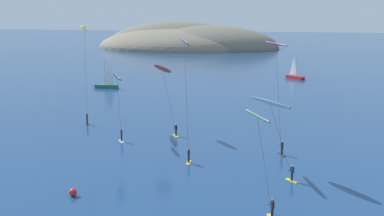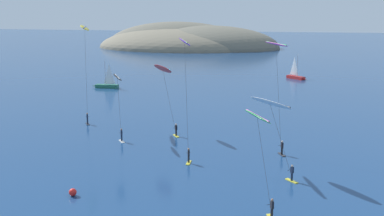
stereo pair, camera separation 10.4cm
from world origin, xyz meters
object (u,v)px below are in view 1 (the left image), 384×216
at_px(kitesurfer_green, 259,125).
at_px(kitesurfer_magenta, 276,52).
at_px(kitesurfer_purple, 185,50).
at_px(sailboat_near, 105,85).
at_px(kitesurfer_red, 163,73).
at_px(sailboat_far, 296,76).
at_px(marker_buoy, 73,192).
at_px(kitesurfer_yellow, 85,35).
at_px(kitesurfer_white, 271,107).
at_px(kitesurfer_black, 118,83).

relative_size(kitesurfer_green, kitesurfer_magenta, 0.63).
bearing_deg(kitesurfer_purple, kitesurfer_green, -55.09).
xyz_separation_m(sailboat_near, kitesurfer_red, (21.04, -31.99, 7.31)).
distance_m(sailboat_far, kitesurfer_magenta, 59.56).
bearing_deg(sailboat_near, kitesurfer_red, -56.67).
height_order(kitesurfer_green, marker_buoy, kitesurfer_green).
height_order(kitesurfer_purple, kitesurfer_yellow, kitesurfer_yellow).
relative_size(kitesurfer_magenta, kitesurfer_yellow, 0.90).
distance_m(sailboat_far, kitesurfer_white, 67.08).
xyz_separation_m(kitesurfer_green, kitesurfer_magenta, (0.89, 16.98, 4.58)).
bearing_deg(kitesurfer_black, marker_buoy, -82.39).
xyz_separation_m(kitesurfer_black, kitesurfer_purple, (9.95, -5.18, 4.90)).
bearing_deg(kitesurfer_green, marker_buoy, -174.63).
xyz_separation_m(kitesurfer_red, kitesurfer_purple, (5.04, -9.75, 4.10)).
height_order(sailboat_near, kitesurfer_yellow, kitesurfer_yellow).
xyz_separation_m(sailboat_near, kitesurfer_black, (16.14, -36.56, 6.51)).
height_order(sailboat_far, kitesurfer_purple, kitesurfer_purple).
bearing_deg(kitesurfer_purple, kitesurfer_magenta, 21.14).
distance_m(kitesurfer_yellow, marker_buoy, 32.53).
bearing_deg(kitesurfer_magenta, kitesurfer_yellow, 160.87).
distance_m(sailboat_near, kitesurfer_black, 40.49).
bearing_deg(sailboat_far, kitesurfer_magenta, -93.50).
bearing_deg(kitesurfer_black, kitesurfer_red, 42.96).
xyz_separation_m(sailboat_far, marker_buoy, (-20.91, -76.96, -0.29)).
xyz_separation_m(kitesurfer_black, kitesurfer_magenta, (19.99, -1.30, 4.49)).
relative_size(sailboat_far, marker_buoy, 8.14).
bearing_deg(kitesurfer_green, kitesurfer_red, 121.83).
height_order(sailboat_near, marker_buoy, sailboat_near).
height_order(kitesurfer_purple, marker_buoy, kitesurfer_purple).
distance_m(kitesurfer_black, kitesurfer_white, 22.03).
relative_size(kitesurfer_black, kitesurfer_red, 0.91).
bearing_deg(marker_buoy, kitesurfer_green, 5.37).
height_order(sailboat_near, kitesurfer_black, kitesurfer_black).
xyz_separation_m(kitesurfer_purple, kitesurfer_yellow, (-17.83, 13.55, 0.64)).
bearing_deg(kitesurfer_green, sailboat_far, 86.61).
xyz_separation_m(kitesurfer_white, kitesurfer_magenta, (0.15, 8.26, 4.81)).
bearing_deg(marker_buoy, kitesurfer_white, 30.85).
bearing_deg(kitesurfer_magenta, kitesurfer_green, -93.01).
relative_size(sailboat_far, kitesurfer_green, 0.70).
relative_size(kitesurfer_purple, kitesurfer_yellow, 0.94).
bearing_deg(kitesurfer_magenta, sailboat_near, 133.65).
xyz_separation_m(sailboat_far, kitesurfer_purple, (-13.61, -62.31, 11.41)).
height_order(kitesurfer_green, kitesurfer_yellow, kitesurfer_yellow).
relative_size(kitesurfer_black, kitesurfer_purple, 0.62).
height_order(kitesurfer_black, kitesurfer_white, kitesurfer_black).
height_order(sailboat_far, kitesurfer_yellow, kitesurfer_yellow).
bearing_deg(sailboat_near, sailboat_far, 27.39).
bearing_deg(kitesurfer_white, kitesurfer_purple, 156.10).
bearing_deg(kitesurfer_purple, kitesurfer_white, -23.90).
relative_size(sailboat_near, kitesurfer_white, 0.76).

